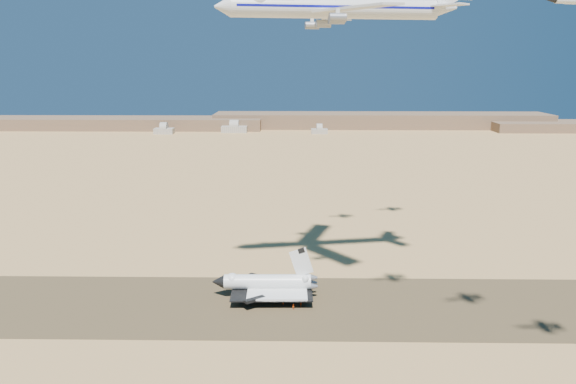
{
  "coord_description": "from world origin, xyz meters",
  "views": [
    {
      "loc": [
        14.65,
        -176.04,
        79.95
      ],
      "look_at": [
        11.5,
        8.0,
        37.6
      ],
      "focal_mm": 35.0,
      "sensor_mm": 36.0,
      "label": 1
    }
  ],
  "objects_px": {
    "crew_b": "(293,307)",
    "chase_jet_e": "(364,14)",
    "chase_jet_f": "(428,11)",
    "shuttle": "(267,284)",
    "crew_c": "(301,304)",
    "carrier_747": "(329,8)",
    "crew_a": "(283,302)"
  },
  "relations": [
    {
      "from": "shuttle",
      "to": "chase_jet_e",
      "type": "bearing_deg",
      "value": 52.24
    },
    {
      "from": "carrier_747",
      "to": "crew_a",
      "type": "xyz_separation_m",
      "value": [
        -14.36,
        -10.71,
        -96.0
      ]
    },
    {
      "from": "chase_jet_e",
      "to": "chase_jet_f",
      "type": "height_order",
      "value": "chase_jet_f"
    },
    {
      "from": "crew_a",
      "to": "crew_c",
      "type": "distance_m",
      "value": 6.1
    },
    {
      "from": "crew_c",
      "to": "chase_jet_e",
      "type": "height_order",
      "value": "chase_jet_e"
    },
    {
      "from": "shuttle",
      "to": "crew_a",
      "type": "distance_m",
      "value": 10.01
    },
    {
      "from": "crew_b",
      "to": "chase_jet_e",
      "type": "distance_m",
      "value": 117.98
    },
    {
      "from": "shuttle",
      "to": "chase_jet_e",
      "type": "distance_m",
      "value": 112.5
    },
    {
      "from": "crew_a",
      "to": "crew_c",
      "type": "xyz_separation_m",
      "value": [
        5.94,
        -1.36,
        -0.08
      ]
    },
    {
      "from": "chase_jet_e",
      "to": "crew_a",
      "type": "bearing_deg",
      "value": -126.65
    },
    {
      "from": "shuttle",
      "to": "carrier_747",
      "type": "xyz_separation_m",
      "value": [
        20.4,
        3.71,
        92.15
      ]
    },
    {
      "from": "shuttle",
      "to": "crew_b",
      "type": "bearing_deg",
      "value": -48.25
    },
    {
      "from": "carrier_747",
      "to": "crew_b",
      "type": "distance_m",
      "value": 97.7
    },
    {
      "from": "carrier_747",
      "to": "crew_b",
      "type": "bearing_deg",
      "value": -138.59
    },
    {
      "from": "crew_c",
      "to": "chase_jet_f",
      "type": "bearing_deg",
      "value": -79.55
    },
    {
      "from": "crew_b",
      "to": "shuttle",
      "type": "bearing_deg",
      "value": 13.64
    },
    {
      "from": "crew_c",
      "to": "chase_jet_f",
      "type": "height_order",
      "value": "chase_jet_f"
    },
    {
      "from": "shuttle",
      "to": "carrier_747",
      "type": "height_order",
      "value": "carrier_747"
    },
    {
      "from": "crew_b",
      "to": "chase_jet_e",
      "type": "bearing_deg",
      "value": -53.78
    },
    {
      "from": "carrier_747",
      "to": "chase_jet_e",
      "type": "height_order",
      "value": "carrier_747"
    },
    {
      "from": "carrier_747",
      "to": "chase_jet_e",
      "type": "xyz_separation_m",
      "value": [
        16.28,
        45.7,
        2.02
      ]
    },
    {
      "from": "crew_b",
      "to": "crew_a",
      "type": "bearing_deg",
      "value": 17.89
    },
    {
      "from": "carrier_747",
      "to": "chase_jet_e",
      "type": "relative_size",
      "value": 5.84
    },
    {
      "from": "crew_b",
      "to": "crew_c",
      "type": "height_order",
      "value": "crew_c"
    },
    {
      "from": "crew_b",
      "to": "chase_jet_f",
      "type": "xyz_separation_m",
      "value": [
        55.53,
        73.66,
        100.17
      ]
    },
    {
      "from": "crew_b",
      "to": "chase_jet_f",
      "type": "height_order",
      "value": "chase_jet_f"
    },
    {
      "from": "shuttle",
      "to": "crew_c",
      "type": "height_order",
      "value": "shuttle"
    },
    {
      "from": "carrier_747",
      "to": "crew_c",
      "type": "distance_m",
      "value": 97.21
    },
    {
      "from": "crew_a",
      "to": "chase_jet_f",
      "type": "distance_m",
      "value": 135.87
    },
    {
      "from": "crew_b",
      "to": "chase_jet_f",
      "type": "bearing_deg",
      "value": -66.28
    },
    {
      "from": "crew_b",
      "to": "crew_c",
      "type": "bearing_deg",
      "value": -82.47
    },
    {
      "from": "shuttle",
      "to": "chase_jet_e",
      "type": "xyz_separation_m",
      "value": [
        36.68,
        49.41,
        94.18
      ]
    }
  ]
}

